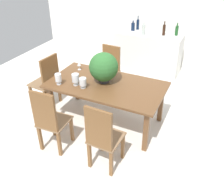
{
  "coord_description": "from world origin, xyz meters",
  "views": [
    {
      "loc": [
        1.6,
        -3.43,
        2.77
      ],
      "look_at": [
        0.09,
        -0.2,
        0.65
      ],
      "focal_mm": 40.09,
      "sensor_mm": 36.0,
      "label": 1
    }
  ],
  "objects": [
    {
      "name": "wine_bottle_dark",
      "position": [
        -0.39,
        1.99,
        1.06
      ],
      "size": [
        0.08,
        0.08,
        0.23
      ],
      "color": "#0F1E38",
      "rests_on": "kitchen_counter"
    },
    {
      "name": "wine_bottle_amber",
      "position": [
        -0.32,
        2.12,
        1.09
      ],
      "size": [
        0.07,
        0.07,
        0.32
      ],
      "color": "#0F1E38",
      "rests_on": "kitchen_counter"
    },
    {
      "name": "crystal_vase_center_near",
      "position": [
        -0.28,
        -0.49,
        0.85
      ],
      "size": [
        0.11,
        0.11,
        0.17
      ],
      "color": "silver",
      "rests_on": "dining_table"
    },
    {
      "name": "kitchen_counter",
      "position": [
        0.03,
        1.94,
        0.49
      ],
      "size": [
        1.53,
        0.59,
        0.97
      ],
      "primitive_type": "cube",
      "color": "silver",
      "rests_on": "ground"
    },
    {
      "name": "wine_bottle_tall",
      "position": [
        0.61,
        2.06,
        1.08
      ],
      "size": [
        0.07,
        0.07,
        0.27
      ],
      "color": "#194C1E",
      "rests_on": "kitchen_counter"
    },
    {
      "name": "chair_near_left",
      "position": [
        -0.43,
        -1.21,
        0.57
      ],
      "size": [
        0.43,
        0.45,
        1.06
      ],
      "rotation": [
        0.0,
        0.0,
        3.19
      ],
      "color": "brown",
      "rests_on": "ground"
    },
    {
      "name": "ground_plane",
      "position": [
        0.0,
        0.0,
        0.0
      ],
      "size": [
        7.04,
        7.04,
        0.0
      ],
      "primitive_type": "plane",
      "color": "silver"
    },
    {
      "name": "crystal_vase_right",
      "position": [
        -0.44,
        -0.46,
        0.87
      ],
      "size": [
        0.12,
        0.12,
        0.2
      ],
      "color": "silver",
      "rests_on": "dining_table"
    },
    {
      "name": "wine_bottle_clear",
      "position": [
        0.36,
        1.95,
        1.09
      ],
      "size": [
        0.06,
        0.06,
        0.31
      ],
      "color": "black",
      "rests_on": "kitchen_counter"
    },
    {
      "name": "back_wall",
      "position": [
        0.0,
        2.6,
        1.3
      ],
      "size": [
        6.4,
        0.1,
        2.6
      ],
      "primitive_type": "cube",
      "color": "white",
      "rests_on": "ground"
    },
    {
      "name": "crystal_vase_left",
      "position": [
        -0.7,
        -0.55,
        0.86
      ],
      "size": [
        0.1,
        0.1,
        0.19
      ],
      "color": "silver",
      "rests_on": "dining_table"
    },
    {
      "name": "chair_far_left",
      "position": [
        -0.42,
        0.76,
        0.54
      ],
      "size": [
        0.46,
        0.47,
        0.98
      ],
      "rotation": [
        0.0,
        0.0,
        -0.07
      ],
      "color": "brown",
      "rests_on": "ground"
    },
    {
      "name": "wine_glass",
      "position": [
        -0.68,
        0.06,
        0.86
      ],
      "size": [
        0.07,
        0.07,
        0.15
      ],
      "color": "silver",
      "rests_on": "dining_table"
    },
    {
      "name": "chair_head_end",
      "position": [
        -1.22,
        -0.23,
        0.57
      ],
      "size": [
        0.47,
        0.5,
        1.03
      ],
      "rotation": [
        0.0,
        0.0,
        -1.65
      ],
      "color": "brown",
      "rests_on": "ground"
    },
    {
      "name": "flower_centerpiece",
      "position": [
        -0.07,
        -0.17,
        1.02
      ],
      "size": [
        0.48,
        0.48,
        0.51
      ],
      "color": "#333338",
      "rests_on": "dining_table"
    },
    {
      "name": "wine_bottle_green",
      "position": [
        -0.06,
        1.77,
        1.09
      ],
      "size": [
        0.07,
        0.07,
        0.28
      ],
      "color": "#B2BFB7",
      "rests_on": "kitchen_counter"
    },
    {
      "name": "dining_table",
      "position": [
        0.0,
        -0.22,
        0.66
      ],
      "size": [
        1.91,
        1.03,
        0.75
      ],
      "color": "brown",
      "rests_on": "ground"
    },
    {
      "name": "chair_near_right",
      "position": [
        0.43,
        -1.21,
        0.57
      ],
      "size": [
        0.43,
        0.45,
        1.05
      ],
      "rotation": [
        0.0,
        0.0,
        3.1
      ],
      "color": "brown",
      "rests_on": "ground"
    }
  ]
}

